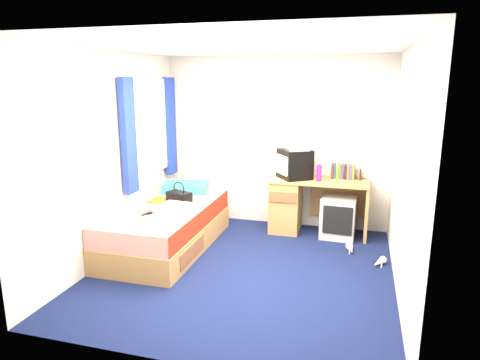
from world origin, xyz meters
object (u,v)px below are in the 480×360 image
(crt_tv, at_px, (294,164))
(picture_frame, at_px, (360,174))
(magazine, at_px, (159,200))
(desk, at_px, (299,203))
(aerosol_can, at_px, (310,173))
(colour_swatch_fan, at_px, (149,217))
(white_heels, at_px, (364,256))
(towel, at_px, (175,208))
(water_bottle, at_px, (146,207))
(bed, at_px, (167,227))
(remote_control, at_px, (147,214))
(pink_water_bottle, at_px, (319,174))
(storage_cube, at_px, (338,217))
(vcr, at_px, (295,147))
(pillow, at_px, (186,188))
(handbag, at_px, (179,197))

(crt_tv, bearing_deg, picture_frame, 65.31)
(crt_tv, bearing_deg, magazine, -97.91)
(desk, height_order, aerosol_can, aerosol_can)
(colour_swatch_fan, xyz_separation_m, white_heels, (2.39, 0.76, -0.51))
(picture_frame, bearing_deg, crt_tv, -169.14)
(towel, xyz_separation_m, white_heels, (2.17, 0.51, -0.55))
(water_bottle, distance_m, white_heels, 2.66)
(bed, relative_size, remote_control, 12.50)
(bed, distance_m, picture_frame, 2.67)
(crt_tv, relative_size, pink_water_bottle, 2.60)
(storage_cube, xyz_separation_m, aerosol_can, (-0.40, 0.09, 0.56))
(vcr, xyz_separation_m, colour_swatch_fan, (-1.42, -1.53, -0.64))
(pillow, relative_size, magazine, 2.16)
(handbag, distance_m, colour_swatch_fan, 0.63)
(remote_control, bearing_deg, towel, 42.90)
(bed, relative_size, towel, 6.19)
(bed, xyz_separation_m, desk, (1.49, 1.07, 0.14))
(storage_cube, bearing_deg, magazine, -157.67)
(desk, xyz_separation_m, pink_water_bottle, (0.27, -0.09, 0.45))
(bed, relative_size, aerosol_can, 11.62)
(crt_tv, height_order, vcr, vcr)
(pillow, xyz_separation_m, colour_swatch_fan, (0.03, -1.16, -0.06))
(pink_water_bottle, bearing_deg, storage_cube, 0.82)
(vcr, bearing_deg, aerosol_can, 62.52)
(aerosol_can, bearing_deg, remote_control, -139.76)
(storage_cube, bearing_deg, crt_tv, 175.58)
(vcr, bearing_deg, storage_cube, 53.96)
(aerosol_can, relative_size, magazine, 0.61)
(pillow, relative_size, towel, 1.87)
(magazine, bearing_deg, crt_tv, 27.80)
(pillow, xyz_separation_m, storage_cube, (2.08, 0.28, -0.33))
(desk, bearing_deg, bed, -144.31)
(handbag, xyz_separation_m, remote_control, (-0.18, -0.53, -0.07))
(aerosol_can, relative_size, water_bottle, 0.86)
(storage_cube, height_order, crt_tv, crt_tv)
(vcr, relative_size, picture_frame, 2.79)
(storage_cube, bearing_deg, towel, -143.28)
(desk, bearing_deg, remote_control, -137.33)
(magazine, bearing_deg, desk, 26.71)
(colour_swatch_fan, bearing_deg, towel, 47.23)
(picture_frame, bearing_deg, handbag, -153.83)
(desk, height_order, pink_water_bottle, pink_water_bottle)
(pink_water_bottle, height_order, handbag, pink_water_bottle)
(white_heels, bearing_deg, desk, 139.46)
(bed, bearing_deg, towel, -43.12)
(handbag, height_order, magazine, handbag)
(storage_cube, distance_m, colour_swatch_fan, 2.52)
(crt_tv, xyz_separation_m, pink_water_bottle, (0.34, -0.09, -0.10))
(pillow, height_order, desk, desk)
(vcr, bearing_deg, water_bottle, -79.09)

